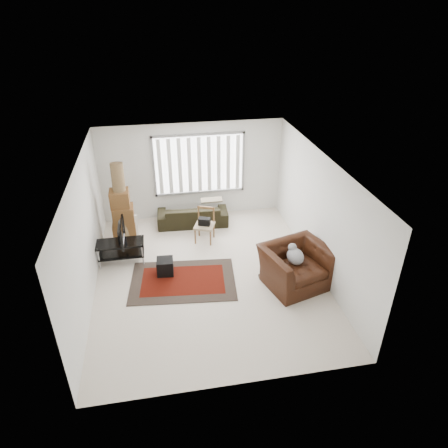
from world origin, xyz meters
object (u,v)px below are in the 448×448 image
object	(u,v)px
tv_stand	(121,248)
armchair	(296,264)
moving_boxes	(123,218)
sofa	(193,212)
side_chair	(205,224)

from	to	relation	value
tv_stand	armchair	xyz separation A→B (m)	(3.79, -1.50, 0.12)
armchair	moving_boxes	bearing A→B (deg)	129.95
sofa	tv_stand	bearing A→B (deg)	42.97
tv_stand	side_chair	xyz separation A→B (m)	(2.08, 0.63, 0.09)
sofa	side_chair	distance (m)	0.95
sofa	armchair	world-z (taller)	armchair
side_chair	armchair	xyz separation A→B (m)	(1.71, -2.13, 0.03)
moving_boxes	sofa	bearing A→B (deg)	16.84
moving_boxes	side_chair	size ratio (longest dim) A/B	1.59
tv_stand	armchair	distance (m)	4.08
armchair	sofa	bearing A→B (deg)	105.94
moving_boxes	side_chair	xyz separation A→B (m)	(2.03, -0.37, -0.17)
moving_boxes	side_chair	bearing A→B (deg)	-10.30
tv_stand	sofa	world-z (taller)	sofa
sofa	moving_boxes	bearing A→B (deg)	20.19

